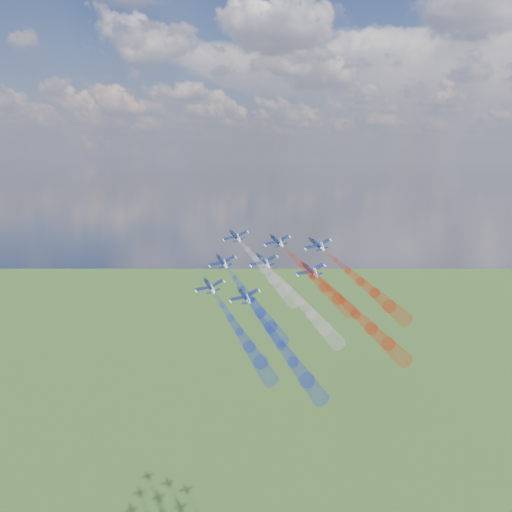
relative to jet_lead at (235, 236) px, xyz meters
The scene contains 16 objects.
jet_lead is the anchor object (origin of this frame).
trail_lead 25.58m from the jet_lead, 36.09° to the right, with size 3.68×41.41×3.68m, color white, non-canonical shape.
jet_inner_left 14.13m from the jet_lead, 73.99° to the right, with size 8.84×11.05×2.95m, color black, non-canonical shape.
trail_inner_left 37.81m from the jet_lead, 48.74° to the right, with size 3.68×41.41×3.68m, color #192DDB, non-canonical shape.
jet_inner_right 14.69m from the jet_lead, ahead, with size 8.84×11.05×2.95m, color black, non-canonical shape.
trail_inner_right 37.68m from the jet_lead, 20.73° to the right, with size 3.68×41.41×3.68m, color red, non-canonical shape.
jet_outer_left 27.81m from the jet_lead, 72.19° to the right, with size 8.84×11.05×2.95m, color black, non-canonical shape.
trail_outer_left 50.91m from the jet_lead, 54.44° to the right, with size 3.68×41.41×3.68m, color #192DDB, non-canonical shape.
jet_center_third 20.47m from the jet_lead, 31.27° to the right, with size 8.84×11.05×2.95m, color black, non-canonical shape.
trail_center_third 46.02m from the jet_lead, 33.95° to the right, with size 3.68×41.41×3.68m, color white, non-canonical shape.
jet_outer_right 28.39m from the jet_lead, ahead, with size 8.84×11.05×2.95m, color black, non-canonical shape.
trail_outer_right 50.49m from the jet_lead, 14.73° to the right, with size 3.68×41.41×3.68m, color red, non-canonical shape.
jet_rear_left 34.53m from the jet_lead, 51.43° to the right, with size 8.84×11.05×2.95m, color black, non-canonical shape.
trail_rear_left 59.56m from the jet_lead, 44.79° to the right, with size 3.68×41.41×3.68m, color #192DDB, non-canonical shape.
jet_rear_right 34.49m from the jet_lead, 17.82° to the right, with size 8.84×11.05×2.95m, color black, non-canonical shape.
trail_rear_right 59.32m from the jet_lead, 25.52° to the right, with size 3.68×41.41×3.68m, color red, non-canonical shape.
Camera 1 is at (66.38, -148.58, 190.22)m, focal length 39.93 mm.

